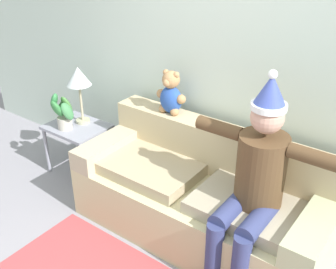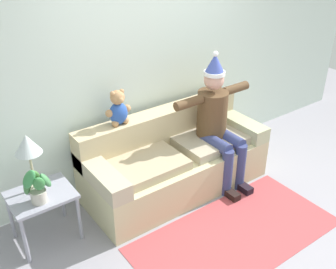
# 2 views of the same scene
# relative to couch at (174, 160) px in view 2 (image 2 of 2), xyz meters

# --- Properties ---
(ground_plane) EXTENTS (10.00, 10.00, 0.00)m
(ground_plane) POSITION_rel_couch_xyz_m (0.00, -1.04, -0.34)
(ground_plane) COLOR #938F9A
(back_wall) EXTENTS (7.00, 0.10, 2.70)m
(back_wall) POSITION_rel_couch_xyz_m (0.00, 0.51, 1.01)
(back_wall) COLOR silver
(back_wall) RESTS_ON ground_plane
(couch) EXTENTS (2.06, 0.86, 0.85)m
(couch) POSITION_rel_couch_xyz_m (0.00, 0.00, 0.00)
(couch) COLOR #C4BB8E
(couch) RESTS_ON ground_plane
(person_seated) EXTENTS (1.02, 0.77, 1.53)m
(person_seated) POSITION_rel_couch_xyz_m (0.48, -0.16, 0.44)
(person_seated) COLOR brown
(person_seated) RESTS_ON ground_plane
(teddy_bear) EXTENTS (0.29, 0.17, 0.38)m
(teddy_bear) POSITION_rel_couch_xyz_m (-0.52, 0.26, 0.68)
(teddy_bear) COLOR #284EA7
(teddy_bear) RESTS_ON couch
(side_table) EXTENTS (0.58, 0.47, 0.53)m
(side_table) POSITION_rel_couch_xyz_m (-1.50, 0.03, 0.11)
(side_table) COLOR #9696A7
(side_table) RESTS_ON ground_plane
(table_lamp) EXTENTS (0.24, 0.24, 0.58)m
(table_lamp) POSITION_rel_couch_xyz_m (-1.51, 0.13, 0.64)
(table_lamp) COLOR #B8B793
(table_lamp) RESTS_ON side_table
(potted_plant) EXTENTS (0.30, 0.26, 0.40)m
(potted_plant) POSITION_rel_couch_xyz_m (-1.55, -0.08, 0.36)
(potted_plant) COLOR #BAB5A7
(potted_plant) RESTS_ON side_table
(area_rug) EXTENTS (2.07, 1.03, 0.01)m
(area_rug) POSITION_rel_couch_xyz_m (0.00, -1.03, -0.34)
(area_rug) COLOR #B1474C
(area_rug) RESTS_ON ground_plane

